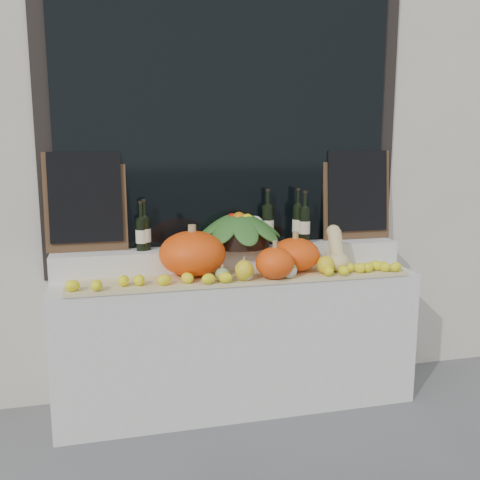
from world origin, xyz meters
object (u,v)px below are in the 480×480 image
(produce_bowl, at_px, (239,229))
(pumpkin_left, at_px, (192,253))
(wine_bottle_tall, at_px, (268,224))
(pumpkin_right, at_px, (295,255))
(butternut_squash, at_px, (337,252))

(produce_bowl, bearing_deg, pumpkin_left, -151.88)
(pumpkin_left, distance_m, wine_bottle_tall, 0.61)
(produce_bowl, bearing_deg, pumpkin_right, -34.68)
(pumpkin_right, xyz_separation_m, wine_bottle_tall, (-0.11, 0.26, 0.16))
(butternut_squash, distance_m, produce_bowl, 0.65)
(pumpkin_left, xyz_separation_m, butternut_squash, (0.92, -0.09, -0.01))
(pumpkin_left, relative_size, wine_bottle_tall, 1.11)
(pumpkin_left, height_order, pumpkin_right, pumpkin_left)
(pumpkin_left, distance_m, produce_bowl, 0.40)
(butternut_squash, bearing_deg, wine_bottle_tall, 138.91)
(pumpkin_right, xyz_separation_m, produce_bowl, (-0.32, 0.22, 0.14))
(produce_bowl, height_order, wine_bottle_tall, wine_bottle_tall)
(pumpkin_right, bearing_deg, wine_bottle_tall, 112.00)
(produce_bowl, bearing_deg, wine_bottle_tall, 11.64)
(produce_bowl, distance_m, wine_bottle_tall, 0.22)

